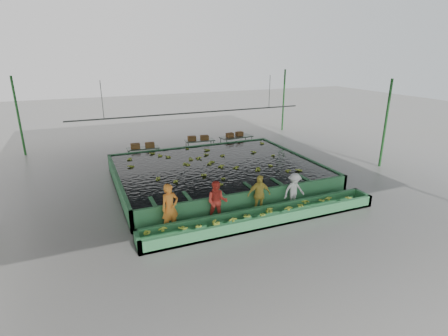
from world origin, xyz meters
name	(u,v)px	position (x,y,z in m)	size (l,w,h in m)	color
ground	(228,191)	(0.00, 0.00, 0.00)	(80.00, 80.00, 0.00)	slate
shed_roof	(228,85)	(0.00, 0.00, 5.00)	(20.00, 22.00, 0.04)	gray
shed_posts	(228,140)	(0.00, 0.00, 2.50)	(20.00, 22.00, 5.00)	#205C24
flotation_tank	(216,172)	(0.00, 1.50, 0.45)	(10.00, 8.00, 0.90)	#2F7442
tank_water	(216,165)	(0.00, 1.50, 0.85)	(9.70, 7.70, 0.00)	black
sorting_trough	(265,217)	(0.00, -3.60, 0.25)	(10.00, 1.00, 0.50)	#2F7442
cableway_rail	(194,113)	(0.00, 5.00, 3.00)	(0.08, 0.08, 14.00)	#59605B
rail_hanger_left	(102,100)	(-5.00, 5.00, 4.00)	(0.04, 0.04, 2.00)	#59605B
rail_hanger_right	(270,92)	(5.00, 5.00, 4.00)	(0.04, 0.04, 2.00)	#59605B
worker_a	(170,208)	(-3.56, -2.80, 0.93)	(0.68, 0.45, 1.87)	orange
worker_b	(217,202)	(-1.69, -2.80, 0.85)	(0.83, 0.65, 1.70)	red
worker_c	(259,195)	(0.16, -2.80, 0.85)	(1.00, 0.41, 1.70)	gold
worker_d	(294,190)	(1.86, -2.80, 0.77)	(0.99, 0.57, 1.54)	white
packing_table_left	(144,154)	(-2.86, 6.35, 0.43)	(1.90, 0.76, 0.87)	#59605B
packing_table_mid	(200,146)	(0.94, 6.81, 0.43)	(1.90, 0.76, 0.87)	#59605B
packing_table_right	(236,144)	(3.35, 6.29, 0.50)	(2.19, 0.88, 1.00)	#59605B
box_stack_left	(143,148)	(-2.89, 6.26, 0.87)	(1.39, 0.39, 0.30)	brown
box_stack_mid	(198,140)	(0.82, 6.78, 0.87)	(1.36, 0.38, 0.29)	brown
box_stack_right	(235,136)	(3.25, 6.36, 1.00)	(1.21, 0.34, 0.26)	brown
floating_bananas	(211,161)	(0.00, 2.30, 0.85)	(9.35, 6.38, 0.13)	#98B330
trough_bananas	(265,213)	(0.00, -3.60, 0.40)	(8.96, 0.60, 0.12)	#98B330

